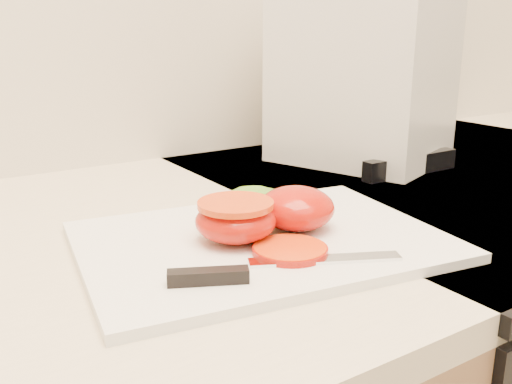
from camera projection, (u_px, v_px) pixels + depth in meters
cutting_board at (261, 241)px, 0.58m from camera, size 0.39×0.31×0.01m
tomato_half_dome at (296, 208)px, 0.60m from camera, size 0.08×0.08×0.04m
tomato_half_cut at (236, 219)px, 0.56m from camera, size 0.08×0.08×0.04m
tomato_slice_0 at (290, 250)px, 0.54m from camera, size 0.07×0.07×0.01m
lettuce_leaf_0 at (256, 202)px, 0.66m from camera, size 0.12×0.10×0.02m
knife at (257, 269)px, 0.49m from camera, size 0.21×0.08×0.01m
appliance at (362, 69)px, 0.91m from camera, size 0.27×0.30×0.30m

